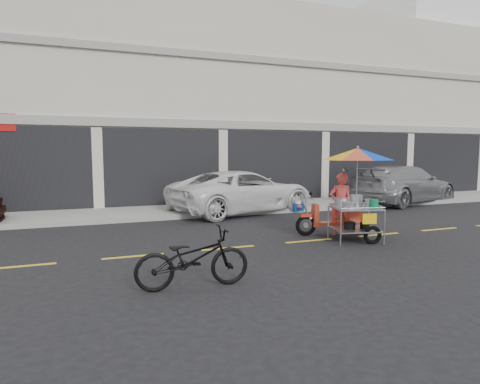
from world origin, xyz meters
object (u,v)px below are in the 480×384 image
object	(u,v)px
silver_pickup	(403,184)
near_bicycle	(193,258)
food_vendor_rig	(350,181)
white_pickup	(243,192)

from	to	relation	value
silver_pickup	near_bicycle	world-z (taller)	silver_pickup
silver_pickup	food_vendor_rig	distance (m)	7.70
silver_pickup	near_bicycle	bearing A→B (deg)	107.52
white_pickup	silver_pickup	world-z (taller)	silver_pickup
near_bicycle	food_vendor_rig	bearing A→B (deg)	-61.60
white_pickup	silver_pickup	bearing A→B (deg)	-105.87
near_bicycle	food_vendor_rig	xyz separation A→B (m)	(4.37, 2.12, 0.93)
silver_pickup	food_vendor_rig	xyz separation A→B (m)	(-5.99, -4.79, 0.63)
near_bicycle	white_pickup	bearing A→B (deg)	-24.16
silver_pickup	near_bicycle	distance (m)	12.46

